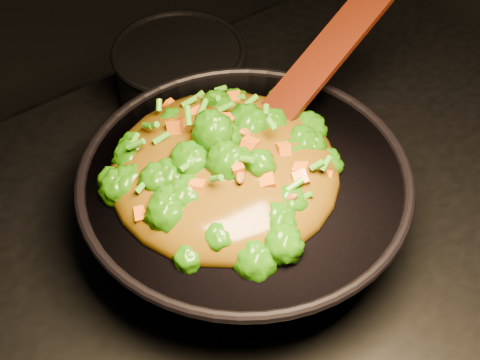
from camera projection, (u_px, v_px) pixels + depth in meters
wok at (244, 206)px, 0.95m from camera, size 0.42×0.42×0.11m
stir_fry at (224, 147)px, 0.88m from camera, size 0.32×0.32×0.10m
spatula at (302, 83)px, 0.95m from camera, size 0.32×0.11×0.13m
back_pot at (181, 77)px, 1.13m from camera, size 0.24×0.24×0.11m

